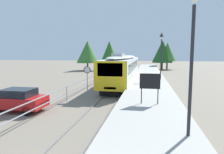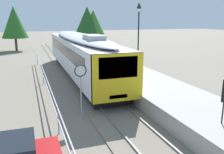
% 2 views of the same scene
% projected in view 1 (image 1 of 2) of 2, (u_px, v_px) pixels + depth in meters
% --- Properties ---
extents(ground_plane, '(160.00, 160.00, 0.00)m').
position_uv_depth(ground_plane, '(100.00, 83.00, 25.76)').
color(ground_plane, slate).
extents(track_rails, '(3.20, 60.00, 0.14)m').
position_uv_depth(track_rails, '(123.00, 84.00, 25.23)').
color(track_rails, slate).
rests_on(track_rails, ground).
extents(commuter_train, '(2.82, 18.73, 3.74)m').
position_uv_depth(commuter_train, '(123.00, 67.00, 25.54)').
color(commuter_train, silver).
rests_on(commuter_train, track_rails).
extents(station_platform, '(3.90, 60.00, 0.90)m').
position_uv_depth(station_platform, '(149.00, 81.00, 24.61)').
color(station_platform, '#A8A59E').
rests_on(station_platform, ground).
extents(platform_lamp_near_end, '(0.34, 0.34, 5.35)m').
position_uv_depth(platform_lamp_near_end, '(193.00, 31.00, 6.75)').
color(platform_lamp_near_end, '#232328').
rests_on(platform_lamp_near_end, station_platform).
extents(platform_lamp_mid_platform, '(0.34, 0.34, 5.35)m').
position_uv_depth(platform_lamp_mid_platform, '(161.00, 47.00, 22.66)').
color(platform_lamp_mid_platform, '#232328').
rests_on(platform_lamp_mid_platform, station_platform).
extents(platform_notice_board, '(1.20, 0.08, 1.80)m').
position_uv_depth(platform_notice_board, '(150.00, 82.00, 11.64)').
color(platform_notice_board, '#232328').
rests_on(platform_notice_board, station_platform).
extents(speed_limit_sign, '(0.61, 0.10, 2.81)m').
position_uv_depth(speed_limit_sign, '(87.00, 74.00, 16.85)').
color(speed_limit_sign, '#9EA0A5').
rests_on(speed_limit_sign, ground).
extents(carpark_fence, '(0.06, 36.06, 1.25)m').
position_uv_depth(carpark_fence, '(67.00, 90.00, 15.93)').
color(carpark_fence, '#9EA0A5').
rests_on(carpark_fence, ground).
extents(parked_hatchback_red, '(4.00, 1.76, 1.53)m').
position_uv_depth(parked_hatchback_red, '(16.00, 100.00, 13.27)').
color(parked_hatchback_red, red).
rests_on(parked_hatchback_red, ground).
extents(tree_behind_carpark, '(4.20, 4.20, 6.45)m').
position_uv_depth(tree_behind_carpark, '(167.00, 52.00, 47.83)').
color(tree_behind_carpark, brown).
rests_on(tree_behind_carpark, ground).
extents(tree_behind_station_far, '(3.93, 3.93, 6.76)m').
position_uv_depth(tree_behind_station_far, '(109.00, 51.00, 46.27)').
color(tree_behind_station_far, brown).
rests_on(tree_behind_station_far, ground).
extents(tree_distant_left, '(4.95, 4.95, 7.03)m').
position_uv_depth(tree_distant_left, '(162.00, 52.00, 47.82)').
color(tree_distant_left, brown).
rests_on(tree_distant_left, ground).
extents(tree_distant_centre, '(4.99, 4.99, 6.70)m').
position_uv_depth(tree_distant_centre, '(87.00, 52.00, 44.92)').
color(tree_distant_centre, brown).
rests_on(tree_distant_centre, ground).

